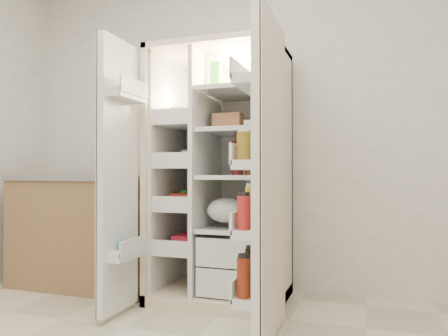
% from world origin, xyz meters
% --- Properties ---
extents(wall_back, '(4.00, 0.02, 2.70)m').
position_xyz_m(wall_back, '(0.00, 2.00, 1.35)').
color(wall_back, white).
rests_on(wall_back, floor).
extents(refrigerator, '(0.92, 0.70, 1.80)m').
position_xyz_m(refrigerator, '(-0.08, 1.65, 0.74)').
color(refrigerator, beige).
rests_on(refrigerator, floor).
extents(freezer_door, '(0.15, 0.40, 1.72)m').
position_xyz_m(freezer_door, '(-0.60, 1.05, 0.89)').
color(freezer_door, silver).
rests_on(freezer_door, floor).
extents(fridge_door, '(0.17, 0.58, 1.72)m').
position_xyz_m(fridge_door, '(0.38, 0.96, 0.87)').
color(fridge_door, silver).
rests_on(fridge_door, floor).
extents(kitchen_counter, '(1.23, 0.65, 0.89)m').
position_xyz_m(kitchen_counter, '(-1.22, 1.62, 0.45)').
color(kitchen_counter, '#8F6447').
rests_on(kitchen_counter, floor).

